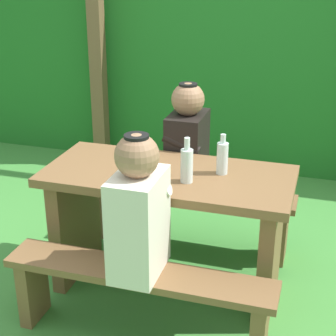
% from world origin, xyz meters
% --- Properties ---
extents(ground_plane, '(12.00, 12.00, 0.00)m').
position_xyz_m(ground_plane, '(0.00, 0.00, 0.00)').
color(ground_plane, '#428B3A').
extents(hedge_backdrop, '(6.40, 0.78, 1.87)m').
position_xyz_m(hedge_backdrop, '(0.00, 2.35, 0.93)').
color(hedge_backdrop, '#206A23').
rests_on(hedge_backdrop, ground_plane).
extents(pergola_post_left, '(0.12, 0.12, 2.21)m').
position_xyz_m(pergola_post_left, '(-1.21, 1.78, 1.11)').
color(pergola_post_left, brown).
rests_on(pergola_post_left, ground_plane).
extents(picnic_table, '(1.40, 0.64, 0.75)m').
position_xyz_m(picnic_table, '(0.00, 0.00, 0.51)').
color(picnic_table, brown).
rests_on(picnic_table, ground_plane).
extents(bench_near, '(1.40, 0.24, 0.43)m').
position_xyz_m(bench_near, '(0.00, -0.51, 0.31)').
color(bench_near, brown).
rests_on(bench_near, ground_plane).
extents(bench_far, '(1.40, 0.24, 0.43)m').
position_xyz_m(bench_far, '(0.00, 0.51, 0.31)').
color(bench_far, brown).
rests_on(bench_far, ground_plane).
extents(person_white_shirt, '(0.25, 0.35, 0.72)m').
position_xyz_m(person_white_shirt, '(0.01, -0.50, 0.76)').
color(person_white_shirt, silver).
rests_on(person_white_shirt, bench_near).
extents(person_black_coat, '(0.25, 0.35, 0.72)m').
position_xyz_m(person_black_coat, '(-0.03, 0.50, 0.76)').
color(person_black_coat, black).
rests_on(person_black_coat, bench_far).
extents(drinking_glass, '(0.07, 0.07, 0.08)m').
position_xyz_m(drinking_glass, '(-0.20, 0.13, 0.79)').
color(drinking_glass, silver).
rests_on(drinking_glass, picnic_table).
extents(bottle_left, '(0.07, 0.07, 0.25)m').
position_xyz_m(bottle_left, '(0.13, -0.10, 0.86)').
color(bottle_left, silver).
rests_on(bottle_left, picnic_table).
extents(bottle_right, '(0.06, 0.06, 0.23)m').
position_xyz_m(bottle_right, '(0.29, 0.07, 0.85)').
color(bottle_right, silver).
rests_on(bottle_right, picnic_table).
extents(cell_phone, '(0.13, 0.16, 0.01)m').
position_xyz_m(cell_phone, '(-0.04, -0.07, 0.76)').
color(cell_phone, black).
rests_on(cell_phone, picnic_table).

